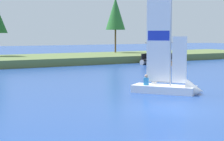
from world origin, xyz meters
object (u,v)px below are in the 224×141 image
sailboat (175,86)px  pontoon_boat (161,59)px  wooden_dock (161,62)px  shoreline_tree_midright (115,14)px

sailboat → pontoon_boat: size_ratio=1.07×
wooden_dock → pontoon_boat: bearing=65.0°
sailboat → pontoon_boat: bearing=108.6°
wooden_dock → sailboat: sailboat is taller
wooden_dock → pontoon_boat: (0.08, 0.18, 0.42)m
sailboat → shoreline_tree_midright: bearing=119.0°
shoreline_tree_midright → wooden_dock: size_ratio=1.16×
shoreline_tree_midright → wooden_dock: 13.98m
pontoon_boat → wooden_dock: bearing=-132.5°
sailboat → pontoon_boat: (14.11, 19.46, 0.18)m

